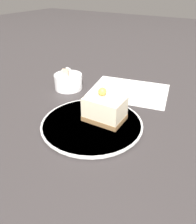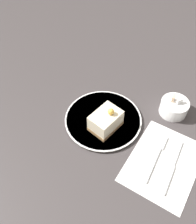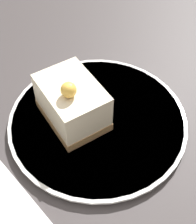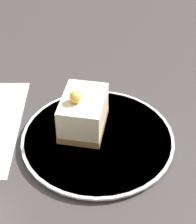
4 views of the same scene
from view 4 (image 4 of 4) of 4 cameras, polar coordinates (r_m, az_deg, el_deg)
name	(u,v)px [view 4 (image 4 of 4)]	position (r m, az deg, el deg)	size (l,w,h in m)	color
ground_plane	(79,145)	(0.62, -2.91, -5.07)	(4.00, 4.00, 0.00)	#383333
plate	(98,139)	(0.62, -0.04, -4.07)	(0.25, 0.25, 0.01)	silver
cake_slice	(85,113)	(0.62, -1.94, -0.12)	(0.07, 0.10, 0.08)	olive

